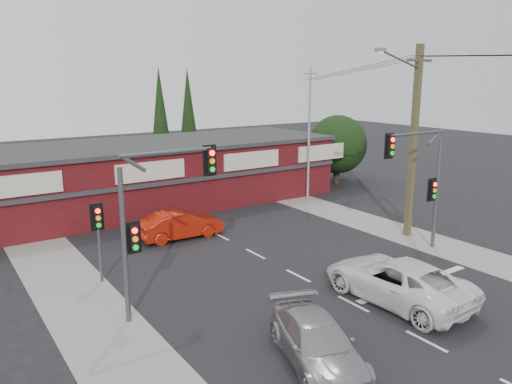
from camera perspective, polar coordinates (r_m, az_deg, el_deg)
ground at (r=20.62m, az=8.12°, el=-11.11°), size 120.00×120.00×0.00m
road_strip at (r=24.25m, az=0.12°, el=-7.20°), size 14.00×70.00×0.01m
verge_left at (r=21.03m, az=-19.79°, el=-11.25°), size 3.00×70.00×0.02m
verge_right at (r=29.63m, az=13.87°, el=-3.80°), size 3.00×70.00×0.02m
stop_line at (r=22.08m, az=17.65°, el=-9.90°), size 6.50×0.35×0.01m
white_suv at (r=20.04m, az=15.80°, el=-9.65°), size 2.95×6.06×1.66m
silver_suv at (r=15.53m, az=7.02°, el=-16.76°), size 3.39×5.13×1.38m
red_sedan at (r=26.80m, az=-8.66°, el=-3.71°), size 4.55×1.71×1.48m
lane_dashes at (r=20.74m, az=7.76°, el=-10.91°), size 0.12×37.98×0.01m
shop_building at (r=33.57m, az=-12.91°, el=1.95°), size 27.30×8.40×4.22m
tree_cluster at (r=40.52m, az=9.06°, el=5.06°), size 5.90×5.10×5.50m
conifer_near at (r=41.28m, az=-10.89°, el=8.74°), size 1.80×1.80×9.25m
conifer_far at (r=44.56m, az=-7.75°, el=9.15°), size 1.80×1.80×9.25m
traffic_mast_left at (r=17.62m, az=-11.75°, el=-1.89°), size 3.77×0.27×5.97m
traffic_mast_right at (r=25.02m, az=18.60°, el=2.11°), size 3.96×0.27×5.97m
pedestal_signal at (r=21.44m, az=-17.61°, el=-3.80°), size 0.55×0.27×3.38m
utility_pole at (r=27.19m, az=17.44°, el=6.11°), size 4.38×0.59×10.00m
steel_pole at (r=33.99m, az=6.08°, el=6.72°), size 1.20×0.16×9.00m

